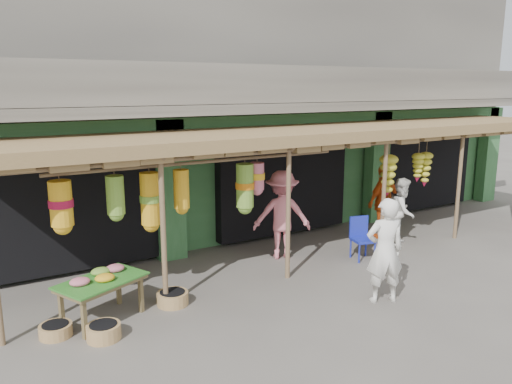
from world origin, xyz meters
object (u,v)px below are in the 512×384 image
person_right (402,211)px  flower_table (101,281)px  person_shopper (282,215)px  person_front (385,251)px  person_vendor (384,202)px  blue_chair (361,236)px

person_right → flower_table: bearing=149.4°
flower_table → person_shopper: 4.23m
flower_table → person_front: bearing=-46.9°
person_vendor → person_shopper: bearing=-9.2°
person_front → person_right: bearing=-121.2°
person_front → person_shopper: size_ratio=0.96×
blue_chair → person_right: size_ratio=0.58×
flower_table → person_right: 7.05m
blue_chair → person_vendor: person_vendor is taller
person_shopper → flower_table: bearing=43.5°
flower_table → blue_chair: bearing=-23.6°
flower_table → person_front: person_front is taller
flower_table → person_vendor: person_vendor is taller
person_vendor → person_right: bearing=87.6°
person_vendor → person_front: bearing=38.3°
person_front → person_right: person_front is taller
blue_chair → person_shopper: (-1.43, 0.94, 0.45)m
flower_table → person_shopper: size_ratio=0.80×
flower_table → blue_chair: 5.54m
flower_table → person_front: 4.70m
blue_chair → person_shopper: bearing=160.2°
person_right → person_shopper: (-2.93, 0.68, 0.16)m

